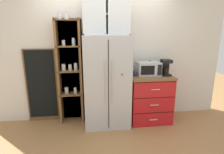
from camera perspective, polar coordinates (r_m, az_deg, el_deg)
The scene contains 12 objects.
ground_plane at distance 3.68m, azimuth -1.52°, elevation -14.52°, with size 10.61×10.61×0.00m, color #9E7042.
wall_back_cream at distance 3.66m, azimuth -2.29°, elevation 6.45°, with size 4.92×0.10×2.55m, color silver.
refrigerator at distance 3.39m, azimuth -1.68°, elevation -1.45°, with size 0.84×0.65×1.71m.
pantry_shelf_column at distance 3.59m, azimuth -13.14°, elevation 2.28°, with size 0.50×0.30×2.10m.
counter_cabinet at distance 3.71m, azimuth 11.76°, elevation -6.57°, with size 0.83×0.61×0.94m.
microwave at distance 3.58m, azimuth 11.40°, elevation 2.66°, with size 0.44×0.33×0.26m.
coffee_maker at distance 3.65m, azimuth 16.60°, elevation 2.99°, with size 0.17×0.20×0.31m.
mug_navy at distance 3.49m, azimuth 7.01°, elevation 1.11°, with size 0.11×0.08×0.09m.
mug_red at distance 3.56m, azimuth 12.25°, elevation 1.09°, with size 0.11×0.07×0.08m.
bottle_clear at distance 3.62m, azimuth 11.83°, elevation 2.68°, with size 0.06×0.06×0.28m.
upper_cabinet at distance 3.32m, azimuth -1.92°, elevation 19.11°, with size 0.81×0.32×0.70m.
chalkboard_menu at distance 3.81m, azimuth -21.34°, elevation -2.59°, with size 0.60×0.04×1.45m.
Camera 1 is at (-0.31, -3.21, 1.77)m, focal length 28.84 mm.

